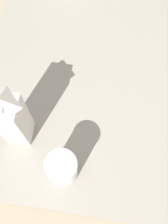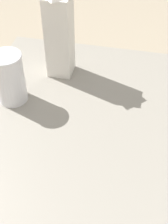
{
  "view_description": "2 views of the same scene",
  "coord_description": "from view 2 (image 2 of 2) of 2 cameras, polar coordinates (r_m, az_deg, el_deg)",
  "views": [
    {
      "loc": [
        -0.12,
        -0.53,
        0.99
      ],
      "look_at": [
        -0.16,
        -0.22,
        0.09
      ],
      "focal_mm": 50.0,
      "sensor_mm": 36.0,
      "label": 1
    },
    {
      "loc": [
        0.42,
        -0.07,
        0.64
      ],
      "look_at": [
        -0.14,
        -0.19,
        0.09
      ],
      "focal_mm": 50.0,
      "sensor_mm": 36.0,
      "label": 2
    }
  ],
  "objects": [
    {
      "name": "ground_plane",
      "position": [
        0.77,
        11.94,
        -13.87
      ],
      "size": [
        6.0,
        6.0,
        0.0
      ],
      "primitive_type": "plane",
      "color": "gray"
    },
    {
      "name": "milk_carton",
      "position": [
        0.92,
        -4.58,
        14.62
      ],
      "size": [
        0.07,
        0.07,
        0.29
      ],
      "color": "silver",
      "rests_on": "countertop"
    },
    {
      "name": "drinking_cup",
      "position": [
        0.87,
        -13.49,
        6.19
      ],
      "size": [
        0.09,
        0.09,
        0.15
      ],
      "color": "white",
      "rests_on": "countertop"
    },
    {
      "name": "countertop",
      "position": [
        0.75,
        12.17,
        -13.05
      ],
      "size": [
        1.04,
        1.04,
        0.04
      ],
      "color": "gray",
      "rests_on": "ground_plane"
    }
  ]
}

